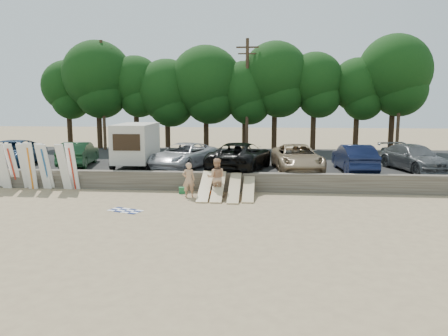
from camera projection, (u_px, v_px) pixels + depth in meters
The scene contains 30 objects.
ground at pixel (191, 203), 20.52m from camera, with size 120.00×120.00×0.00m, color tan.
seawall at pixel (200, 181), 23.40m from camera, with size 44.00×0.50×1.00m, color #6B6356.
parking_lot at pixel (215, 164), 30.80m from camera, with size 44.00×14.50×0.70m, color #282828.
treeline at pixel (226, 81), 36.73m from camera, with size 32.75×6.52×9.40m.
utility_poles at pixel (247, 93), 35.27m from camera, with size 25.80×0.26×9.00m.
box_trailer at pixel (136, 143), 26.88m from camera, with size 2.52×4.29×2.68m.
car_0 at pixel (11, 154), 27.16m from camera, with size 2.70×5.86×1.63m, color navy.
car_1 at pixel (78, 154), 27.51m from camera, with size 1.60×4.60×1.52m, color #12321A.
car_2 at pixel (184, 155), 26.71m from camera, with size 2.50×5.43×1.51m, color #B4B3B9.
car_3 at pixel (240, 156), 25.71m from camera, with size 2.76×5.98×1.66m, color black.
car_4 at pixel (297, 158), 25.53m from camera, with size 2.55×5.53×1.54m, color #9C8363.
car_5 at pixel (354, 158), 25.27m from camera, with size 1.67×4.80×1.58m, color #0E1534.
car_6 at pixel (414, 158), 25.64m from camera, with size 2.11×5.19×1.51m, color #505255.
surfboard_upright_1 at pixel (3, 166), 23.58m from camera, with size 0.50×0.06×2.60m, color white.
surfboard_upright_2 at pixel (13, 166), 23.77m from camera, with size 0.50×0.06×2.60m, color white.
surfboard_upright_3 at pixel (25, 166), 23.56m from camera, with size 0.50×0.06×2.60m, color white.
surfboard_upright_4 at pixel (30, 166), 23.46m from camera, with size 0.50×0.06×2.60m, color white.
surfboard_upright_5 at pixel (43, 166), 23.46m from camera, with size 0.50×0.06×2.60m, color white.
surfboard_upright_6 at pixel (46, 167), 23.43m from camera, with size 0.50×0.06×2.60m, color white.
surfboard_upright_7 at pixel (72, 166), 23.41m from camera, with size 0.50×0.06×2.60m, color white.
surfboard_upright_8 at pixel (63, 167), 23.29m from camera, with size 0.50×0.06×2.60m, color white.
surfboard_low_0 at pixel (205, 186), 21.79m from camera, with size 0.56×3.00×0.07m, color #CFB382.
surfboard_low_1 at pixel (218, 186), 21.73m from camera, with size 0.56×3.00×0.07m, color #CFB382.
surfboard_low_2 at pixel (234, 188), 21.55m from camera, with size 0.56×3.00×0.07m, color #CFB382.
surfboard_low_3 at pixel (249, 188), 21.78m from camera, with size 0.56×3.00×0.07m, color #CFB382.
beachgoer_a at pixel (189, 180), 21.73m from camera, with size 0.64×0.42×1.74m, color tan.
beachgoer_b at pixel (216, 177), 21.80m from camera, with size 0.94×0.73×1.94m, color tan.
cooler at pixel (183, 190), 22.68m from camera, with size 0.38×0.30×0.32m, color #217B40.
gear_bag at pixel (213, 193), 22.30m from camera, with size 0.30×0.25×0.22m, color #E05D1A.
beach_towel at pixel (125, 211), 19.10m from camera, with size 1.50×1.50×0.00m, color white.
Camera 1 is at (3.30, -19.81, 4.75)m, focal length 35.00 mm.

